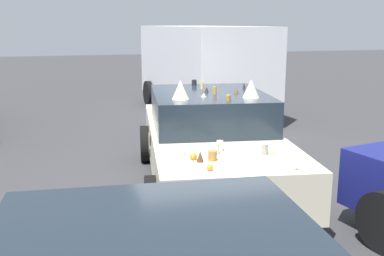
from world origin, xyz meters
TOP-DOWN VIEW (x-y plane):
  - ground_plane at (0.00, 0.00)m, footprint 60.00×60.00m
  - art_car_decorated at (0.05, -0.01)m, footprint 4.61×2.54m
  - parked_van_behind_right at (5.61, -1.61)m, footprint 5.32×2.56m

SIDE VIEW (x-z plane):
  - ground_plane at x=0.00m, z-range 0.00..0.00m
  - art_car_decorated at x=0.05m, z-range -0.12..1.51m
  - parked_van_behind_right at x=5.61m, z-range 0.13..2.44m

